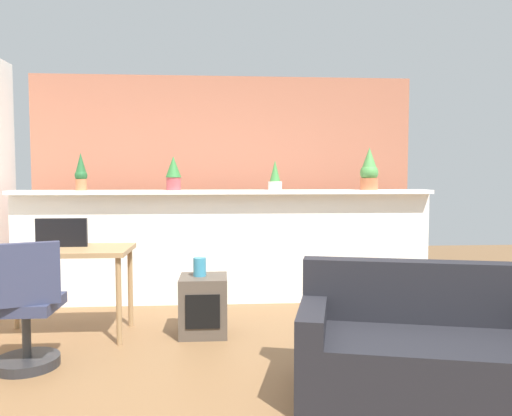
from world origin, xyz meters
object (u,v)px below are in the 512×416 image
at_px(potted_plant_0, 81,173).
at_px(side_cube_shelf, 204,305).
at_px(potted_plant_3, 369,170).
at_px(desk, 64,258).
at_px(vase_on_shelf, 200,267).
at_px(potted_plant_1, 173,173).
at_px(tv_monitor, 62,233).
at_px(couch, 429,352).
at_px(office_chair, 26,315).
at_px(potted_plant_2, 275,177).

distance_m(potted_plant_0, side_cube_shelf, 1.96).
xyz_separation_m(potted_plant_3, desk, (-2.89, -0.96, -0.74)).
distance_m(potted_plant_3, vase_on_shelf, 2.17).
distance_m(potted_plant_1, tv_monitor, 1.32).
bearing_deg(couch, tv_monitor, 151.40).
bearing_deg(desk, potted_plant_0, 96.29).
bearing_deg(potted_plant_3, couch, -97.91).
distance_m(vase_on_shelf, couch, 1.98).
height_order(office_chair, side_cube_shelf, office_chair).
xyz_separation_m(potted_plant_3, couch, (-0.32, -2.30, -1.13)).
relative_size(potted_plant_3, couch, 0.27).
relative_size(potted_plant_1, couch, 0.21).
distance_m(tv_monitor, side_cube_shelf, 1.36).
bearing_deg(tv_monitor, potted_plant_1, 44.43).
distance_m(desk, couch, 2.93).
xyz_separation_m(desk, couch, (2.57, -1.34, -0.38)).
distance_m(tv_monitor, vase_on_shelf, 1.21).
bearing_deg(couch, potted_plant_0, 139.52).
bearing_deg(tv_monitor, potted_plant_2, 24.10).
distance_m(potted_plant_1, potted_plant_3, 2.06).
xyz_separation_m(potted_plant_3, office_chair, (-2.93, -1.68, -1.02)).
bearing_deg(side_cube_shelf, desk, 178.34).
distance_m(potted_plant_0, potted_plant_1, 0.93).
xyz_separation_m(tv_monitor, side_cube_shelf, (1.20, -0.11, -0.62)).
height_order(potted_plant_2, side_cube_shelf, potted_plant_2).
bearing_deg(vase_on_shelf, office_chair, -148.76).
bearing_deg(potted_plant_2, side_cube_shelf, -126.43).
bearing_deg(vase_on_shelf, tv_monitor, 175.42).
xyz_separation_m(desk, side_cube_shelf, (1.17, -0.03, -0.42)).
bearing_deg(potted_plant_0, side_cube_shelf, -37.55).
height_order(potted_plant_0, desk, potted_plant_0).
relative_size(potted_plant_0, side_cube_shelf, 0.76).
bearing_deg(potted_plant_0, office_chair, -87.70).
distance_m(side_cube_shelf, couch, 1.92).
bearing_deg(couch, desk, 152.44).
relative_size(potted_plant_1, office_chair, 0.39).
xyz_separation_m(potted_plant_3, tv_monitor, (-2.93, -0.88, -0.54)).
relative_size(potted_plant_3, vase_on_shelf, 2.83).
xyz_separation_m(potted_plant_2, couch, (0.69, -2.28, -1.06)).
bearing_deg(office_chair, potted_plant_3, 29.86).
bearing_deg(desk, office_chair, -92.92).
bearing_deg(potted_plant_3, vase_on_shelf, -151.09).
xyz_separation_m(potted_plant_0, couch, (2.68, -2.28, -1.10)).
bearing_deg(potted_plant_1, desk, -131.75).
bearing_deg(potted_plant_3, tv_monitor, -163.33).
xyz_separation_m(potted_plant_0, side_cube_shelf, (1.27, -0.98, -1.14)).
bearing_deg(potted_plant_2, tv_monitor, -155.90).
xyz_separation_m(desk, vase_on_shelf, (1.13, -0.01, -0.09)).
bearing_deg(side_cube_shelf, potted_plant_2, 53.57).
relative_size(desk, couch, 0.65).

